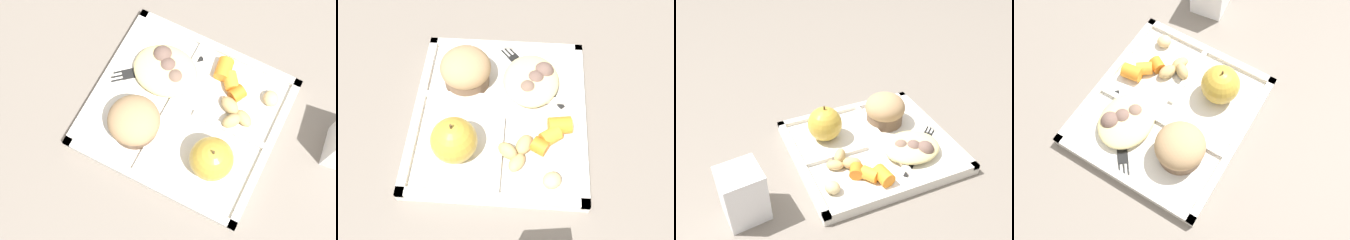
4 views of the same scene
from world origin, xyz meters
The scene contains 17 objects.
ground centered at (0.00, 0.00, 0.00)m, with size 6.00×6.00×0.00m, color slate.
lunch_tray centered at (0.00, 0.00, 0.01)m, with size 0.31×0.28×0.02m.
green_apple centered at (-0.08, 0.06, 0.05)m, with size 0.07×0.07×0.08m.
bran_muffin centered at (0.06, 0.06, 0.05)m, with size 0.09×0.09×0.07m.
carrot_slice_edge centered at (-0.05, -0.08, 0.03)m, with size 0.02×0.02×0.03m, color orange.
carrot_slice_diagonal centered at (-0.03, -0.10, 0.03)m, with size 0.03×0.03×0.04m, color orange.
carrot_slice_tilted centered at (-0.07, -0.07, 0.03)m, with size 0.02×0.02×0.02m, color orange.
potato_chunk_small centered at (-0.12, -0.09, 0.02)m, with size 0.03×0.03×0.02m, color tan.
potato_chunk_large centered at (-0.06, -0.04, 0.02)m, with size 0.04×0.02×0.02m, color tan.
potato_chunk_browned centered at (-0.09, -0.03, 0.02)m, with size 0.03×0.02×0.02m, color tan.
potato_chunk_wedge centered at (-0.08, -0.02, 0.03)m, with size 0.03×0.02×0.03m, color tan.
egg_noodle_pile centered at (0.06, -0.05, 0.03)m, with size 0.11×0.10×0.03m, color #D6C684.
meatball_front centered at (0.08, -0.07, 0.03)m, with size 0.04×0.04×0.04m, color brown.
meatball_side centered at (0.06, -0.06, 0.03)m, with size 0.03×0.03×0.03m, color brown.
meatball_center centered at (0.04, -0.04, 0.03)m, with size 0.03×0.03×0.03m, color #755B4C.
plastic_fork centered at (0.09, -0.04, 0.01)m, with size 0.14×0.12×0.00m.
milk_carton centered at (-0.27, -0.06, 0.05)m, with size 0.07×0.07×0.10m, color white.
Camera 3 is at (-0.29, -0.52, 0.51)m, focal length 40.67 mm.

